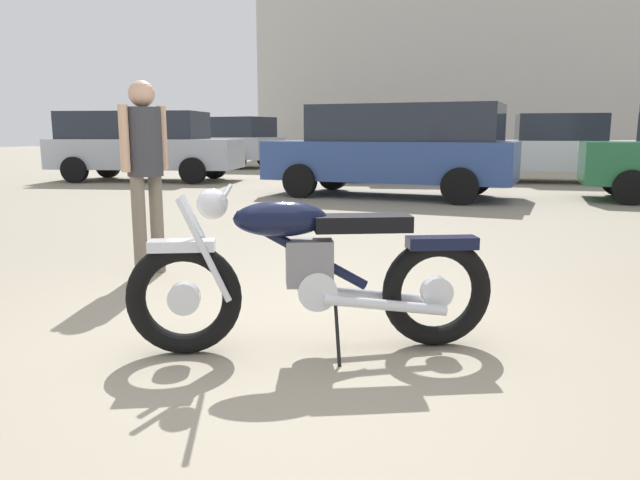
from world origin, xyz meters
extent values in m
plane|color=gray|center=(0.00, 0.00, 0.00)|extent=(80.00, 80.00, 0.00)
torus|color=black|center=(-0.41, -0.22, 0.32)|extent=(0.63, 0.36, 0.64)
cylinder|color=silver|center=(-0.41, -0.22, 0.32)|extent=(0.20, 0.15, 0.18)
torus|color=black|center=(0.91, 0.36, 0.32)|extent=(0.63, 0.36, 0.64)
cylinder|color=silver|center=(0.91, 0.36, 0.32)|extent=(0.20, 0.15, 0.18)
cube|color=silver|center=(-0.41, -0.22, 0.62)|extent=(0.38, 0.26, 0.06)
cube|color=black|center=(0.93, 0.37, 0.61)|extent=(0.42, 0.28, 0.07)
cylinder|color=silver|center=(-0.27, -0.24, 0.60)|extent=(0.28, 0.15, 0.58)
cylinder|color=silver|center=(-0.33, -0.10, 0.60)|extent=(0.28, 0.15, 0.58)
sphere|color=silver|center=(-0.25, -0.15, 0.85)|extent=(0.17, 0.17, 0.17)
cylinder|color=silver|center=(-0.18, -0.12, 0.92)|extent=(0.27, 0.58, 0.03)
cylinder|color=black|center=(0.19, 0.04, 0.58)|extent=(0.71, 0.35, 0.47)
ellipsoid|color=black|center=(0.08, 0.00, 0.76)|extent=(0.56, 0.41, 0.20)
cube|color=black|center=(0.50, 0.18, 0.73)|extent=(0.57, 0.40, 0.09)
cube|color=slate|center=(0.23, 0.06, 0.51)|extent=(0.31, 0.27, 0.26)
cylinder|color=silver|center=(0.27, 0.08, 0.36)|extent=(0.28, 0.27, 0.22)
cylinder|color=silver|center=(0.65, 0.14, 0.28)|extent=(0.67, 0.34, 0.14)
cylinder|color=silver|center=(0.57, 0.32, 0.28)|extent=(0.67, 0.34, 0.14)
cylinder|color=black|center=(0.43, -0.04, 0.16)|extent=(0.11, 0.22, 0.33)
cylinder|color=#706656|center=(-1.70, 1.48, 0.43)|extent=(0.12, 0.12, 0.86)
cylinder|color=#706656|center=(-1.76, 1.31, 0.43)|extent=(0.12, 0.12, 0.86)
cylinder|color=#333338|center=(-1.73, 1.39, 1.15)|extent=(0.30, 0.30, 0.58)
cylinder|color=tan|center=(-1.66, 1.57, 1.18)|extent=(0.08, 0.08, 0.55)
cylinder|color=tan|center=(-1.80, 1.21, 1.18)|extent=(0.08, 0.08, 0.55)
sphere|color=tan|center=(-1.73, 1.39, 1.55)|extent=(0.22, 0.22, 0.22)
cylinder|color=black|center=(-2.57, 11.24, 0.31)|extent=(0.65, 0.31, 0.62)
cylinder|color=black|center=(-2.88, 12.93, 0.31)|extent=(0.65, 0.31, 0.62)
cylinder|color=black|center=(0.09, 11.73, 0.31)|extent=(0.65, 0.31, 0.62)
cylinder|color=black|center=(-0.23, 13.42, 0.31)|extent=(0.65, 0.31, 0.62)
cube|color=#ADB2BC|center=(-1.40, 12.33, 0.67)|extent=(4.44, 2.46, 0.72)
cube|color=#232833|center=(-1.40, 12.33, 1.35)|extent=(2.25, 1.90, 0.64)
cylinder|color=black|center=(-6.44, 11.39, 0.32)|extent=(0.67, 0.33, 0.64)
cylinder|color=black|center=(-6.10, 9.67, 0.32)|extent=(0.67, 0.33, 0.64)
cylinder|color=black|center=(-9.39, 10.80, 0.32)|extent=(0.67, 0.33, 0.64)
cylinder|color=black|center=(-9.04, 9.07, 0.32)|extent=(0.67, 0.33, 0.64)
cube|color=#ADB2BC|center=(-7.74, 10.23, 0.69)|extent=(4.96, 2.66, 0.74)
cube|color=#232833|center=(-8.04, 10.17, 1.40)|extent=(3.75, 2.26, 0.68)
cylinder|color=black|center=(0.92, 12.10, 0.31)|extent=(0.63, 0.25, 0.62)
cylinder|color=black|center=(0.79, 13.82, 0.31)|extent=(0.63, 0.25, 0.62)
cylinder|color=black|center=(3.62, 12.32, 0.31)|extent=(0.63, 0.25, 0.62)
cylinder|color=black|center=(3.48, 14.03, 0.31)|extent=(0.63, 0.25, 0.62)
cube|color=silver|center=(2.20, 13.07, 0.67)|extent=(4.32, 2.05, 0.72)
cube|color=#232833|center=(2.20, 13.07, 1.35)|extent=(2.12, 1.71, 0.64)
cylinder|color=black|center=(3.15, 8.33, 0.30)|extent=(0.60, 0.20, 0.60)
cylinder|color=black|center=(3.17, 9.97, 0.30)|extent=(0.60, 0.20, 0.60)
cylinder|color=black|center=(-10.61, 15.68, 0.32)|extent=(0.67, 0.31, 0.64)
cylinder|color=black|center=(-10.32, 17.42, 0.32)|extent=(0.67, 0.31, 0.64)
cylinder|color=black|center=(-7.64, 15.20, 0.32)|extent=(0.67, 0.31, 0.64)
cylinder|color=black|center=(-7.36, 16.94, 0.32)|extent=(0.67, 0.31, 0.64)
cube|color=#ADB2BC|center=(-8.98, 16.31, 0.69)|extent=(4.92, 2.49, 0.74)
cube|color=#232833|center=(-8.69, 16.26, 1.40)|extent=(3.71, 2.14, 0.68)
cylinder|color=black|center=(-2.62, 7.64, 0.32)|extent=(0.65, 0.25, 0.64)
cylinder|color=black|center=(-2.50, 9.40, 0.32)|extent=(0.65, 0.25, 0.64)
cylinder|color=black|center=(0.37, 7.44, 0.32)|extent=(0.65, 0.25, 0.64)
cylinder|color=black|center=(0.49, 9.20, 0.32)|extent=(0.65, 0.25, 0.64)
cube|color=#2D4784|center=(-1.07, 8.42, 0.69)|extent=(4.81, 2.07, 0.74)
cube|color=#232833|center=(-0.77, 8.40, 1.40)|extent=(3.60, 1.83, 0.68)
cube|color=beige|center=(-0.03, 28.17, 5.41)|extent=(22.06, 9.34, 10.82)
camera|label=1|loc=(1.32, -3.05, 1.23)|focal=33.68mm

